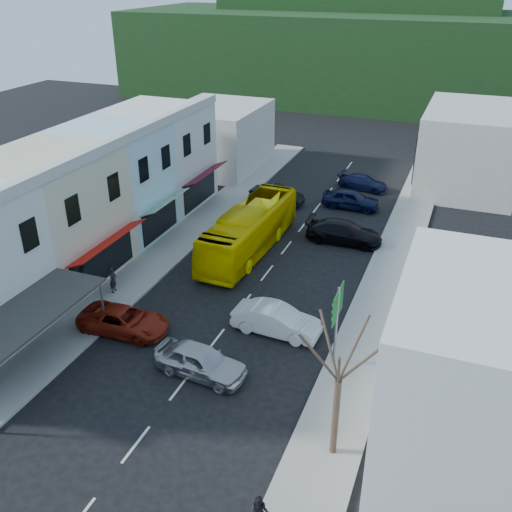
{
  "coord_description": "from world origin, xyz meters",
  "views": [
    {
      "loc": [
        11.07,
        -22.67,
        17.95
      ],
      "look_at": [
        0.0,
        6.0,
        2.2
      ],
      "focal_mm": 40.0,
      "sensor_mm": 36.0,
      "label": 1
    }
  ],
  "objects_px": {
    "pedestrian_left": "(113,279)",
    "direction_sign": "(336,327)",
    "car_red": "(124,320)",
    "car_white": "(276,322)",
    "car_silver": "(200,363)",
    "street_tree": "(338,381)",
    "pedestrian_right": "(260,512)",
    "traffic_signal": "(415,161)",
    "bus": "(250,231)"
  },
  "relations": [
    {
      "from": "bus",
      "to": "traffic_signal",
      "type": "distance_m",
      "value": 19.68
    },
    {
      "from": "car_red",
      "to": "street_tree",
      "type": "height_order",
      "value": "street_tree"
    },
    {
      "from": "bus",
      "to": "street_tree",
      "type": "xyz_separation_m",
      "value": [
        10.09,
        -16.14,
        2.23
      ]
    },
    {
      "from": "bus",
      "to": "traffic_signal",
      "type": "height_order",
      "value": "traffic_signal"
    },
    {
      "from": "direction_sign",
      "to": "traffic_signal",
      "type": "distance_m",
      "value": 27.91
    },
    {
      "from": "bus",
      "to": "car_silver",
      "type": "distance_m",
      "value": 13.79
    },
    {
      "from": "car_red",
      "to": "traffic_signal",
      "type": "bearing_deg",
      "value": -24.13
    },
    {
      "from": "direction_sign",
      "to": "pedestrian_right",
      "type": "bearing_deg",
      "value": -90.44
    },
    {
      "from": "car_white",
      "to": "pedestrian_left",
      "type": "height_order",
      "value": "pedestrian_left"
    },
    {
      "from": "car_silver",
      "to": "traffic_signal",
      "type": "relative_size",
      "value": 0.94
    },
    {
      "from": "car_red",
      "to": "street_tree",
      "type": "bearing_deg",
      "value": -111.77
    },
    {
      "from": "car_red",
      "to": "traffic_signal",
      "type": "distance_m",
      "value": 31.47
    },
    {
      "from": "pedestrian_right",
      "to": "direction_sign",
      "type": "relative_size",
      "value": 0.38
    },
    {
      "from": "car_silver",
      "to": "car_white",
      "type": "distance_m",
      "value": 5.22
    },
    {
      "from": "bus",
      "to": "pedestrian_right",
      "type": "height_order",
      "value": "bus"
    },
    {
      "from": "pedestrian_left",
      "to": "car_silver",
      "type": "bearing_deg",
      "value": -130.32
    },
    {
      "from": "car_white",
      "to": "car_silver",
      "type": "bearing_deg",
      "value": 156.78
    },
    {
      "from": "street_tree",
      "to": "traffic_signal",
      "type": "xyz_separation_m",
      "value": [
        -1.22,
        33.7,
        -1.44
      ]
    },
    {
      "from": "car_silver",
      "to": "bus",
      "type": "bearing_deg",
      "value": 17.66
    },
    {
      "from": "car_silver",
      "to": "street_tree",
      "type": "bearing_deg",
      "value": -104.04
    },
    {
      "from": "car_white",
      "to": "car_red",
      "type": "distance_m",
      "value": 8.3
    },
    {
      "from": "traffic_signal",
      "to": "car_silver",
      "type": "bearing_deg",
      "value": 98.11
    },
    {
      "from": "car_white",
      "to": "car_red",
      "type": "xyz_separation_m",
      "value": [
        -7.79,
        -2.87,
        0.0
      ]
    },
    {
      "from": "pedestrian_left",
      "to": "car_white",
      "type": "bearing_deg",
      "value": -100.99
    },
    {
      "from": "car_white",
      "to": "pedestrian_right",
      "type": "xyz_separation_m",
      "value": [
        3.51,
        -11.81,
        0.3
      ]
    },
    {
      "from": "car_white",
      "to": "pedestrian_right",
      "type": "bearing_deg",
      "value": -160.9
    },
    {
      "from": "car_silver",
      "to": "street_tree",
      "type": "xyz_separation_m",
      "value": [
        7.31,
        -2.66,
        3.08
      ]
    },
    {
      "from": "direction_sign",
      "to": "car_white",
      "type": "bearing_deg",
      "value": 156.61
    },
    {
      "from": "car_red",
      "to": "traffic_signal",
      "type": "relative_size",
      "value": 0.98
    },
    {
      "from": "bus",
      "to": "traffic_signal",
      "type": "xyz_separation_m",
      "value": [
        8.87,
        17.56,
        0.79
      ]
    },
    {
      "from": "direction_sign",
      "to": "pedestrian_left",
      "type": "bearing_deg",
      "value": 172.43
    },
    {
      "from": "bus",
      "to": "car_white",
      "type": "height_order",
      "value": "bus"
    },
    {
      "from": "bus",
      "to": "direction_sign",
      "type": "height_order",
      "value": "direction_sign"
    },
    {
      "from": "pedestrian_left",
      "to": "direction_sign",
      "type": "distance_m",
      "value": 14.39
    },
    {
      "from": "car_white",
      "to": "street_tree",
      "type": "bearing_deg",
      "value": -143.08
    },
    {
      "from": "car_red",
      "to": "pedestrian_left",
      "type": "relative_size",
      "value": 2.71
    },
    {
      "from": "street_tree",
      "to": "car_silver",
      "type": "bearing_deg",
      "value": 159.98
    },
    {
      "from": "car_silver",
      "to": "traffic_signal",
      "type": "height_order",
      "value": "traffic_signal"
    },
    {
      "from": "street_tree",
      "to": "bus",
      "type": "bearing_deg",
      "value": 122.01
    },
    {
      "from": "car_silver",
      "to": "pedestrian_left",
      "type": "bearing_deg",
      "value": 64.77
    },
    {
      "from": "car_red",
      "to": "street_tree",
      "type": "relative_size",
      "value": 0.61
    },
    {
      "from": "pedestrian_left",
      "to": "direction_sign",
      "type": "height_order",
      "value": "direction_sign"
    },
    {
      "from": "pedestrian_left",
      "to": "pedestrian_right",
      "type": "relative_size",
      "value": 1.0
    },
    {
      "from": "car_silver",
      "to": "car_white",
      "type": "bearing_deg",
      "value": -19.77
    },
    {
      "from": "direction_sign",
      "to": "car_red",
      "type": "bearing_deg",
      "value": -173.39
    },
    {
      "from": "street_tree",
      "to": "pedestrian_left",
      "type": "bearing_deg",
      "value": 153.75
    },
    {
      "from": "direction_sign",
      "to": "street_tree",
      "type": "xyz_separation_m",
      "value": [
        1.42,
        -5.79,
        1.56
      ]
    },
    {
      "from": "bus",
      "to": "traffic_signal",
      "type": "relative_size",
      "value": 2.48
    },
    {
      "from": "car_silver",
      "to": "car_white",
      "type": "relative_size",
      "value": 1.0
    },
    {
      "from": "pedestrian_right",
      "to": "street_tree",
      "type": "bearing_deg",
      "value": 60.27
    }
  ]
}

